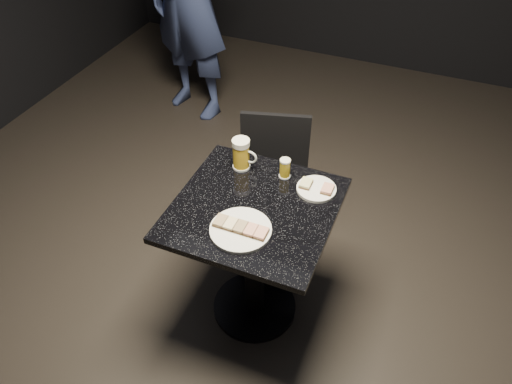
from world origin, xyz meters
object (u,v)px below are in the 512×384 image
at_px(plate_small, 316,189).
at_px(beer_mug, 242,154).
at_px(table, 254,244).
at_px(plate_large, 241,230).
at_px(beer_tumbler, 285,168).
at_px(chair, 273,181).

relative_size(plate_small, beer_mug, 1.15).
height_order(table, beer_mug, beer_mug).
relative_size(plate_large, beer_mug, 1.65).
bearing_deg(beer_mug, beer_tumbler, 3.75).
xyz_separation_m(plate_large, table, (-0.00, 0.16, -0.25)).
xyz_separation_m(beer_tumbler, chair, (-0.14, 0.22, -0.30)).
xyz_separation_m(plate_small, beer_mug, (-0.38, 0.02, 0.07)).
xyz_separation_m(plate_large, beer_mug, (-0.16, 0.39, 0.07)).
xyz_separation_m(table, beer_mug, (-0.16, 0.23, 0.32)).
xyz_separation_m(plate_large, plate_small, (0.21, 0.37, 0.00)).
bearing_deg(table, beer_mug, 124.74).
height_order(beer_mug, beer_tumbler, beer_mug).
bearing_deg(beer_mug, chair, 72.99).
height_order(plate_large, table, plate_large).
distance_m(beer_mug, chair, 0.42).
distance_m(plate_large, chair, 0.68).
relative_size(table, chair, 0.88).
xyz_separation_m(table, beer_tumbler, (0.05, 0.25, 0.29)).
distance_m(plate_small, table, 0.39).
xyz_separation_m(plate_large, chair, (-0.09, 0.63, -0.26)).
height_order(table, beer_tumbler, beer_tumbler).
xyz_separation_m(plate_small, beer_tumbler, (-0.17, 0.04, 0.04)).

